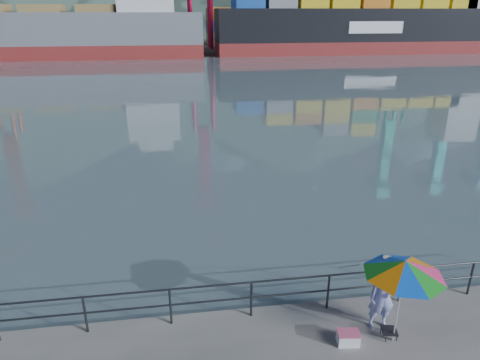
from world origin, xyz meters
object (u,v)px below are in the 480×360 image
object	(u,v)px
fisherman	(382,296)
bulk_carrier	(62,31)
beach_umbrella	(405,268)
cooler_bag	(348,338)
container_ship	(374,19)

from	to	relation	value
fisherman	bulk_carrier	bearing A→B (deg)	111.03
beach_umbrella	cooler_bag	distance (m)	2.15
bulk_carrier	container_ship	distance (m)	55.31
beach_umbrella	container_ship	bearing A→B (deg)	65.96
fisherman	cooler_bag	distance (m)	1.30
beach_umbrella	bulk_carrier	world-z (taller)	bulk_carrier
container_ship	cooler_bag	bearing A→B (deg)	-114.77
fisherman	bulk_carrier	size ratio (longest dim) A/B	0.04
fisherman	container_ship	bearing A→B (deg)	68.88
fisherman	cooler_bag	size ratio (longest dim) A/B	3.69
container_ship	fisherman	bearing A→B (deg)	-114.27
bulk_carrier	cooler_bag	bearing A→B (deg)	-72.93
fisherman	cooler_bag	world-z (taller)	fisherman
fisherman	cooler_bag	xyz separation A→B (m)	(-0.96, -0.44, -0.76)
fisherman	bulk_carrier	distance (m)	73.88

